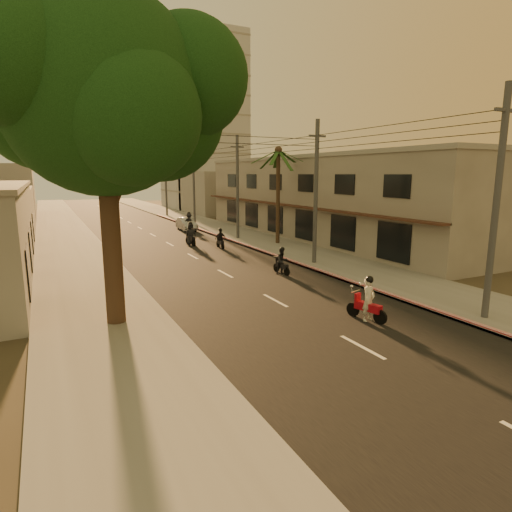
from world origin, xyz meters
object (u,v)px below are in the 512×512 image
object	(u,v)px
broadleaf_tree	(113,95)
scooter_mid_a	(282,262)
scooter_far_a	(191,235)
parked_car	(187,224)
scooter_far_b	(189,222)
palm_tree	(278,156)
scooter_red	(368,301)
scooter_mid_b	(220,239)

from	to	relation	value
broadleaf_tree	scooter_mid_a	world-z (taller)	broadleaf_tree
scooter_far_a	parked_car	size ratio (longest dim) A/B	0.50
broadleaf_tree	scooter_far_b	distance (m)	28.34
parked_car	scooter_mid_a	bearing A→B (deg)	-91.06
palm_tree	scooter_far_b	bearing A→B (deg)	109.38
scooter_far_a	parked_car	bearing A→B (deg)	71.07
scooter_red	scooter_mid_a	distance (m)	8.55
scooter_red	scooter_far_b	bearing A→B (deg)	71.67
palm_tree	scooter_mid_b	distance (m)	8.14
palm_tree	parked_car	world-z (taller)	palm_tree
palm_tree	scooter_red	world-z (taller)	palm_tree
scooter_red	scooter_mid_b	distance (m)	18.27
scooter_red	parked_car	world-z (taller)	scooter_red
scooter_red	parked_car	xyz separation A→B (m)	(2.02, 29.97, -0.16)
scooter_mid_a	scooter_mid_b	world-z (taller)	scooter_mid_a
scooter_red	scooter_far_b	distance (m)	29.35
palm_tree	scooter_far_a	distance (m)	9.49
palm_tree	scooter_mid_a	size ratio (longest dim) A/B	4.99
scooter_mid_b	scooter_far_a	world-z (taller)	scooter_far_a
scooter_mid_b	scooter_far_b	bearing A→B (deg)	87.16
scooter_mid_b	parked_car	bearing A→B (deg)	87.71
scooter_far_b	parked_car	bearing A→B (deg)	89.90
scooter_red	scooter_mid_b	world-z (taller)	scooter_red
broadleaf_tree	scooter_far_a	size ratio (longest dim) A/B	6.13
scooter_mid_b	scooter_far_a	bearing A→B (deg)	126.96
broadleaf_tree	palm_tree	distance (m)	20.18
scooter_mid_a	parked_car	xyz separation A→B (m)	(1.02, 21.48, -0.08)
scooter_mid_b	scooter_far_b	size ratio (longest dim) A/B	0.81
scooter_mid_a	scooter_far_a	distance (m)	12.23
broadleaf_tree	scooter_far_b	size ratio (longest dim) A/B	6.05
scooter_mid_b	scooter_far_b	xyz separation A→B (m)	(1.00, 11.04, 0.18)
scooter_mid_a	scooter_far_a	bearing A→B (deg)	94.79
scooter_far_b	parked_car	world-z (taller)	scooter_far_b
scooter_far_a	scooter_far_b	size ratio (longest dim) A/B	0.99
scooter_mid_a	parked_car	bearing A→B (deg)	84.71
scooter_red	scooter_mid_a	xyz separation A→B (m)	(0.99, 8.49, -0.08)
parked_car	scooter_red	bearing A→B (deg)	-92.18
palm_tree	scooter_mid_a	xyz separation A→B (m)	(-5.05, -9.49, -6.42)
palm_tree	scooter_far_a	bearing A→B (deg)	158.26
broadleaf_tree	scooter_mid_b	distance (m)	18.77
broadleaf_tree	scooter_mid_a	size ratio (longest dim) A/B	7.36
broadleaf_tree	scooter_far_a	distance (m)	19.84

